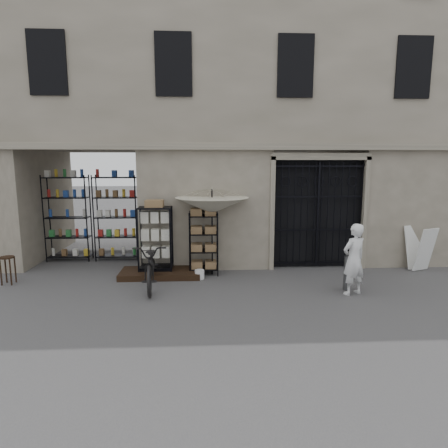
{
  "coord_description": "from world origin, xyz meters",
  "views": [
    {
      "loc": [
        -1.27,
        -7.66,
        2.83
      ],
      "look_at": [
        -0.8,
        1.4,
        1.35
      ],
      "focal_mm": 30.0,
      "sensor_mm": 36.0,
      "label": 1
    }
  ],
  "objects": [
    {
      "name": "main_building",
      "position": [
        0.0,
        4.0,
        4.5
      ],
      "size": [
        14.0,
        4.0,
        9.0
      ],
      "primitive_type": "cube",
      "color": "gray",
      "rests_on": "ground"
    },
    {
      "name": "white_bucket",
      "position": [
        -1.41,
        1.27,
        0.11
      ],
      "size": [
        0.28,
        0.28,
        0.23
      ],
      "primitive_type": "cylinder",
      "rotation": [
        0.0,
        0.0,
        0.2
      ],
      "color": "white",
      "rests_on": "ground"
    },
    {
      "name": "step_platform",
      "position": [
        -2.4,
        1.55,
        0.07
      ],
      "size": [
        2.0,
        0.9,
        0.15
      ],
      "primitive_type": "cube",
      "color": "black",
      "rests_on": "ground"
    },
    {
      "name": "shop_shelving",
      "position": [
        -4.55,
        3.3,
        1.25
      ],
      "size": [
        2.7,
        0.5,
        2.5
      ],
      "primitive_type": "cube",
      "color": "black",
      "rests_on": "ground"
    },
    {
      "name": "wire_rack",
      "position": [
        -1.31,
        1.71,
        0.79
      ],
      "size": [
        0.84,
        0.73,
        1.62
      ],
      "rotation": [
        0.0,
        0.0,
        -0.38
      ],
      "color": "black",
      "rests_on": "ground"
    },
    {
      "name": "wooden_stool",
      "position": [
        -5.92,
        1.12,
        0.35
      ],
      "size": [
        0.41,
        0.41,
        0.66
      ],
      "rotation": [
        0.0,
        0.0,
        -0.4
      ],
      "color": "black",
      "rests_on": "ground"
    },
    {
      "name": "ground",
      "position": [
        0.0,
        0.0,
        0.0
      ],
      "size": [
        80.0,
        80.0,
        0.0
      ],
      "primitive_type": "plane",
      "color": "#27272B",
      "rests_on": "ground"
    },
    {
      "name": "market_umbrella",
      "position": [
        -1.09,
        1.67,
        1.89
      ],
      "size": [
        1.79,
        1.82,
        2.63
      ],
      "rotation": [
        0.0,
        0.0,
        -0.12
      ],
      "color": "black",
      "rests_on": "ground"
    },
    {
      "name": "shop_recess",
      "position": [
        -4.5,
        2.8,
        1.5
      ],
      "size": [
        3.0,
        1.7,
        3.0
      ],
      "primitive_type": "cube",
      "color": "black",
      "rests_on": "ground"
    },
    {
      "name": "steel_bollard",
      "position": [
        1.91,
        0.29,
        0.39
      ],
      "size": [
        0.16,
        0.16,
        0.78
      ],
      "primitive_type": "cylinder",
      "rotation": [
        0.0,
        0.0,
        -0.15
      ],
      "color": "#4E4E50",
      "rests_on": "ground"
    },
    {
      "name": "display_cabinet",
      "position": [
        -2.52,
        1.66,
        0.87
      ],
      "size": [
        0.92,
        0.73,
        1.73
      ],
      "rotation": [
        0.0,
        0.0,
        -0.35
      ],
      "color": "black",
      "rests_on": "step_platform"
    },
    {
      "name": "shopkeeper",
      "position": [
        1.93,
        0.02,
        0.0
      ],
      "size": [
        1.13,
        1.66,
        0.37
      ],
      "primitive_type": "imported",
      "rotation": [
        0.0,
        0.0,
        3.54
      ],
      "color": "silver",
      "rests_on": "ground"
    },
    {
      "name": "easel_sign",
      "position": [
        4.42,
        1.75,
        0.6
      ],
      "size": [
        0.73,
        0.78,
        1.15
      ],
      "rotation": [
        0.0,
        0.0,
        0.35
      ],
      "color": "silver",
      "rests_on": "ground"
    },
    {
      "name": "iron_gate",
      "position": [
        1.75,
        2.28,
        1.5
      ],
      "size": [
        2.5,
        0.21,
        3.0
      ],
      "color": "black",
      "rests_on": "ground"
    },
    {
      "name": "bicycle",
      "position": [
        -2.51,
        0.72,
        0.0
      ],
      "size": [
        0.81,
        1.13,
        2.03
      ],
      "primitive_type": "imported",
      "rotation": [
        0.0,
        0.0,
        0.1
      ],
      "color": "black",
      "rests_on": "ground"
    }
  ]
}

